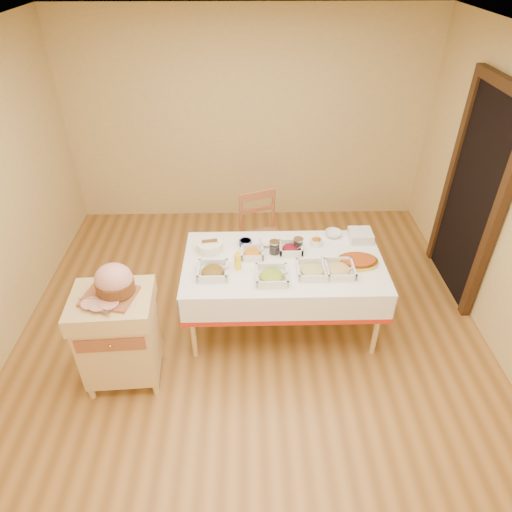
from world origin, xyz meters
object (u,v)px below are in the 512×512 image
at_px(preserve_jar_right, 298,245).
at_px(brass_platter, 358,261).
at_px(dining_table, 283,275).
at_px(butcher_cart, 119,334).
at_px(preserve_jar_left, 274,248).
at_px(bread_basket, 210,246).
at_px(plate_stack, 360,236).
at_px(ham_on_board, 113,283).
at_px(mustard_bottle, 238,261).
at_px(dining_chair, 262,236).

bearing_deg(preserve_jar_right, brass_platter, -24.04).
distance_m(dining_table, butcher_cart, 1.54).
relative_size(preserve_jar_left, bread_basket, 0.52).
xyz_separation_m(dining_table, bread_basket, (-0.68, 0.20, 0.21)).
bearing_deg(preserve_jar_left, preserve_jar_right, 13.33).
bearing_deg(preserve_jar_right, plate_stack, 13.83).
xyz_separation_m(ham_on_board, mustard_bottle, (0.94, 0.50, -0.17)).
relative_size(dining_chair, brass_platter, 2.63).
bearing_deg(mustard_bottle, plate_stack, 20.49).
distance_m(preserve_jar_right, plate_stack, 0.64).
distance_m(dining_table, preserve_jar_right, 0.32).
bearing_deg(brass_platter, mustard_bottle, -176.87).
bearing_deg(mustard_bottle, ham_on_board, -151.91).
bearing_deg(plate_stack, preserve_jar_right, -166.17).
distance_m(plate_stack, brass_platter, 0.40).
distance_m(bread_basket, brass_platter, 1.36).
bearing_deg(bread_basket, dining_chair, 50.41).
xyz_separation_m(mustard_bottle, brass_platter, (1.08, 0.06, -0.06)).
xyz_separation_m(dining_chair, plate_stack, (0.93, -0.48, 0.30)).
bearing_deg(bread_basket, dining_table, -16.07).
relative_size(dining_table, dining_chair, 1.86).
distance_m(preserve_jar_left, mustard_bottle, 0.41).
xyz_separation_m(dining_table, plate_stack, (0.77, 0.34, 0.21)).
xyz_separation_m(ham_on_board, brass_platter, (2.02, 0.56, -0.24)).
xyz_separation_m(preserve_jar_left, bread_basket, (-0.60, 0.06, -0.01)).
xyz_separation_m(dining_table, preserve_jar_left, (-0.08, 0.13, 0.22)).
xyz_separation_m(ham_on_board, bread_basket, (0.68, 0.80, -0.21)).
height_order(preserve_jar_right, plate_stack, preserve_jar_right).
distance_m(butcher_cart, preserve_jar_right, 1.78).
bearing_deg(dining_chair, plate_stack, -26.97).
xyz_separation_m(ham_on_board, plate_stack, (2.12, 0.94, -0.21)).
height_order(preserve_jar_right, mustard_bottle, mustard_bottle).
relative_size(preserve_jar_right, mustard_bottle, 0.62).
relative_size(dining_chair, preserve_jar_left, 7.70).
bearing_deg(ham_on_board, butcher_cart, -141.90).
distance_m(ham_on_board, preserve_jar_right, 1.71).
bearing_deg(bread_basket, butcher_cart, -130.75).
xyz_separation_m(bread_basket, plate_stack, (1.45, 0.14, 0.00)).
height_order(dining_table, plate_stack, plate_stack).
bearing_deg(dining_table, plate_stack, 23.77).
distance_m(ham_on_board, brass_platter, 2.11).
distance_m(preserve_jar_right, bread_basket, 0.83).
distance_m(ham_on_board, preserve_jar_left, 1.49).
distance_m(butcher_cart, dining_chair, 1.90).
relative_size(preserve_jar_left, preserve_jar_right, 1.06).
bearing_deg(dining_table, brass_platter, -3.82).
height_order(dining_table, dining_chair, dining_chair).
bearing_deg(brass_platter, dining_table, 176.18).
height_order(ham_on_board, plate_stack, ham_on_board).
relative_size(butcher_cart, brass_platter, 2.43).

